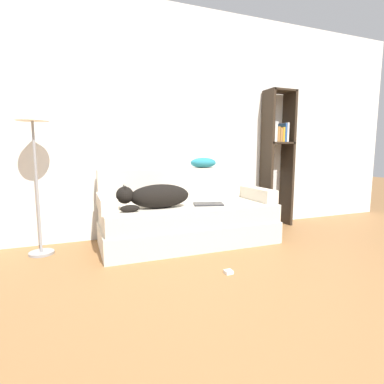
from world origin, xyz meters
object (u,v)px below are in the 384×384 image
Objects in this scene: laptop at (208,204)px; power_adapter at (229,272)px; throw_pillow at (203,163)px; floor_lamp at (32,120)px; dog at (155,196)px; couch at (189,224)px; bookshelf at (278,151)px.

laptop is 0.94m from power_adapter.
throw_pillow is 0.21× the size of floor_lamp.
dog is at bearing -165.38° from laptop.
floor_lamp is at bearing 173.07° from couch.
throw_pillow is at bearing 4.93° from floor_lamp.
bookshelf is (1.40, 0.34, 0.80)m from couch.
bookshelf is 2.13m from power_adapter.
throw_pillow is at bearing 46.61° from couch.
dog is (-0.39, -0.08, 0.34)m from couch.
couch is at bearing 11.31° from dog.
bookshelf reaches higher than throw_pillow.
couch is 0.80m from throw_pillow.
couch is 0.53m from dog.
throw_pillow reaches higher than power_adapter.
floor_lamp is at bearing -173.08° from laptop.
dog is at bearing -168.69° from couch.
dog reaches higher than power_adapter.
throw_pillow is 1.10m from bookshelf.
throw_pillow reaches higher than laptop.
laptop is 5.61× the size of power_adapter.
floor_lamp reaches higher than laptop.
couch is at bearing 90.23° from power_adapter.
power_adapter is (-0.19, -0.82, -0.42)m from laptop.
floor_lamp is 23.97× the size of power_adapter.
laptop is 0.23× the size of floor_lamp.
throw_pillow reaches higher than dog.
power_adapter is (0.00, -0.91, -0.20)m from couch.
laptop reaches higher than power_adapter.
floor_lamp reaches higher than couch.
couch is 29.83× the size of power_adapter.
dog is 2.32× the size of throw_pillow.
throw_pillow is 0.18× the size of bookshelf.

